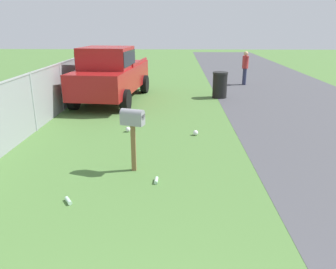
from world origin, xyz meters
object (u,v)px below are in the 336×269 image
Objects in this scene: mailbox at (133,122)px; pickup_truck at (111,73)px; trash_bin at (220,85)px; pedestrian at (245,66)px.

mailbox is 6.71m from pickup_truck.
pickup_truck is 4.39m from trash_bin.
pedestrian is at bearing -4.50° from mailbox.
pedestrian is at bearing -27.00° from trash_bin.
pickup_truck is (6.49, 1.68, 0.07)m from mailbox.
pickup_truck is 5.00× the size of trash_bin.
mailbox reaches higher than trash_bin.
pedestrian is at bearing 129.41° from pickup_truck.
pickup_truck reaches higher than pedestrian.
pickup_truck reaches higher than mailbox.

